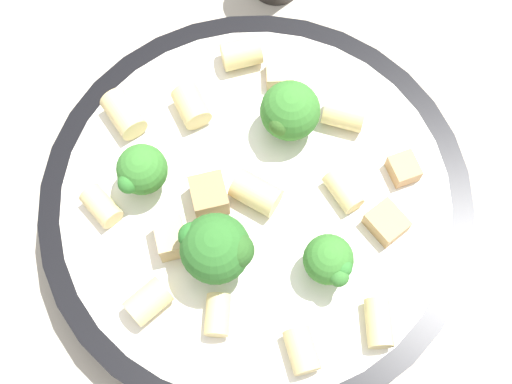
{
  "coord_description": "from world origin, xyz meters",
  "views": [
    {
      "loc": [
        0.09,
        -0.12,
        0.41
      ],
      "look_at": [
        0.0,
        0.0,
        0.04
      ],
      "focal_mm": 50.0,
      "sensor_mm": 36.0,
      "label": 1
    }
  ],
  "objects": [
    {
      "name": "rigatoni_1",
      "position": [
        0.04,
        0.03,
        0.04
      ],
      "size": [
        0.03,
        0.02,
        0.01
      ],
      "primitive_type": "cylinder",
      "rotation": [
        1.57,
        0.0,
        1.21
      ],
      "color": "#E0C67F",
      "rests_on": "pasta_bowl"
    },
    {
      "name": "rigatoni_0",
      "position": [
        -0.09,
        -0.01,
        0.04
      ],
      "size": [
        0.03,
        0.02,
        0.02
      ],
      "primitive_type": "cylinder",
      "rotation": [
        1.57,
        0.0,
        1.25
      ],
      "color": "#E0C67F",
      "rests_on": "pasta_bowl"
    },
    {
      "name": "rigatoni_3",
      "position": [
        0.03,
        -0.07,
        0.04
      ],
      "size": [
        0.02,
        0.03,
        0.01
      ],
      "primitive_type": "cylinder",
      "rotation": [
        1.57,
        0.0,
        0.6
      ],
      "color": "#E0C67F",
      "rests_on": "pasta_bowl"
    },
    {
      "name": "rigatoni_2",
      "position": [
        0.0,
        0.0,
        0.04
      ],
      "size": [
        0.03,
        0.02,
        0.02
      ],
      "primitive_type": "cylinder",
      "rotation": [
        1.57,
        0.0,
        1.69
      ],
      "color": "#E0C67F",
      "rests_on": "pasta_bowl"
    },
    {
      "name": "ground_plane",
      "position": [
        0.0,
        0.0,
        0.0
      ],
      "size": [
        2.0,
        2.0,
        0.0
      ],
      "primitive_type": "plane",
      "color": "#BCB29E"
    },
    {
      "name": "rigatoni_9",
      "position": [
        0.07,
        -0.06,
        0.04
      ],
      "size": [
        0.03,
        0.03,
        0.02
      ],
      "primitive_type": "cylinder",
      "rotation": [
        1.57,
        0.0,
        0.93
      ],
      "color": "#E0C67F",
      "rests_on": "pasta_bowl"
    },
    {
      "name": "broccoli_floret_1",
      "position": [
        -0.06,
        -0.03,
        0.05
      ],
      "size": [
        0.03,
        0.03,
        0.03
      ],
      "color": "#9EC175",
      "rests_on": "pasta_bowl"
    },
    {
      "name": "rigatoni_10",
      "position": [
        0.01,
        0.07,
        0.04
      ],
      "size": [
        0.03,
        0.02,
        0.02
      ],
      "primitive_type": "cylinder",
      "rotation": [
        1.57,
        0.0,
        1.94
      ],
      "color": "#E0C67F",
      "rests_on": "pasta_bowl"
    },
    {
      "name": "chicken_chunk_1",
      "position": [
        0.06,
        0.06,
        0.03
      ],
      "size": [
        0.02,
        0.02,
        0.01
      ],
      "primitive_type": "cube",
      "rotation": [
        0.0,
        0.0,
        2.58
      ],
      "color": "tan",
      "rests_on": "pasta_bowl"
    },
    {
      "name": "chicken_chunk_4",
      "position": [
        -0.04,
        0.07,
        0.03
      ],
      "size": [
        0.02,
        0.02,
        0.01
      ],
      "primitive_type": "cube",
      "rotation": [
        0.0,
        0.0,
        2.26
      ],
      "color": "tan",
      "rests_on": "pasta_bowl"
    },
    {
      "name": "rigatoni_4",
      "position": [
        0.1,
        -0.02,
        0.04
      ],
      "size": [
        0.03,
        0.03,
        0.01
      ],
      "primitive_type": "cylinder",
      "rotation": [
        1.57,
        0.0,
        0.7
      ],
      "color": "#E0C67F",
      "rests_on": "pasta_bowl"
    },
    {
      "name": "broccoli_floret_0",
      "position": [
        -0.01,
        0.05,
        0.05
      ],
      "size": [
        0.03,
        0.04,
        0.04
      ],
      "color": "#93B766",
      "rests_on": "pasta_bowl"
    },
    {
      "name": "rigatoni_6",
      "position": [
        -0.06,
        0.02,
        0.04
      ],
      "size": [
        0.03,
        0.03,
        0.02
      ],
      "primitive_type": "cylinder",
      "rotation": [
        1.57,
        0.0,
        1.1
      ],
      "color": "#E0C67F",
      "rests_on": "pasta_bowl"
    },
    {
      "name": "broccoli_floret_3",
      "position": [
        0.06,
        -0.01,
        0.05
      ],
      "size": [
        0.03,
        0.03,
        0.03
      ],
      "color": "#9EC175",
      "rests_on": "pasta_bowl"
    },
    {
      "name": "rigatoni_8",
      "position": [
        -0.01,
        -0.08,
        0.04
      ],
      "size": [
        0.02,
        0.03,
        0.02
      ],
      "primitive_type": "cylinder",
      "rotation": [
        1.57,
        0.0,
        2.95
      ],
      "color": "#E0C67F",
      "rests_on": "pasta_bowl"
    },
    {
      "name": "chicken_chunk_2",
      "position": [
        -0.02,
        -0.05,
        0.04
      ],
      "size": [
        0.03,
        0.03,
        0.02
      ],
      "primitive_type": "cube",
      "rotation": [
        0.0,
        0.0,
        2.48
      ],
      "color": "tan",
      "rests_on": "pasta_bowl"
    },
    {
      "name": "broccoli_floret_2",
      "position": [
        0.01,
        -0.04,
        0.06
      ],
      "size": [
        0.04,
        0.04,
        0.05
      ],
      "color": "#9EC175",
      "rests_on": "pasta_bowl"
    },
    {
      "name": "rigatoni_7",
      "position": [
        -0.07,
        -0.06,
        0.04
      ],
      "size": [
        0.03,
        0.02,
        0.01
      ],
      "primitive_type": "cylinder",
      "rotation": [
        1.57,
        0.0,
        1.38
      ],
      "color": "#E0C67F",
      "rests_on": "pasta_bowl"
    },
    {
      "name": "chicken_chunk_0",
      "position": [
        0.07,
        0.03,
        0.04
      ],
      "size": [
        0.02,
        0.02,
        0.01
      ],
      "primitive_type": "cube",
      "rotation": [
        0.0,
        0.0,
        2.89
      ],
      "color": "tan",
      "rests_on": "pasta_bowl"
    },
    {
      "name": "pasta_bowl",
      "position": [
        0.0,
        0.0,
        0.02
      ],
      "size": [
        0.25,
        0.25,
        0.03
      ],
      "color": "black",
      "rests_on": "ground_plane"
    },
    {
      "name": "rigatoni_5",
      "position": [
        -0.06,
        0.07,
        0.04
      ],
      "size": [
        0.03,
        0.03,
        0.02
      ],
      "primitive_type": "cylinder",
      "rotation": [
        1.57,
        0.0,
        2.49
      ],
      "color": "#E0C67F",
      "rests_on": "pasta_bowl"
    },
    {
      "name": "chicken_chunk_3",
      "position": [
        -0.02,
        -0.02,
        0.04
      ],
      "size": [
        0.03,
        0.03,
        0.02
      ],
      "primitive_type": "cube",
      "rotation": [
        0.0,
        0.0,
        2.47
      ],
      "color": "#A87A4C",
      "rests_on": "pasta_bowl"
    }
  ]
}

